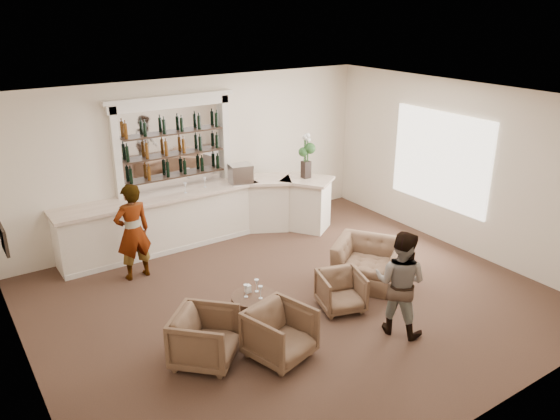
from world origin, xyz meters
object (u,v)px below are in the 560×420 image
Objects in this scene: armchair_center at (280,334)px; flower_vase at (306,153)px; guest at (400,283)px; armchair_right at (341,291)px; sommelier at (133,232)px; espresso_machine at (240,174)px; bar_counter at (202,216)px; armchair_far at (369,263)px; cocktail_table at (254,310)px; armchair_left at (205,338)px.

flower_vase is (3.10, 3.63, 1.31)m from armchair_center.
guest is 2.33× the size of armchair_right.
sommelier is at bearing -177.01° from flower_vase.
armchair_center is 4.95m from flower_vase.
sommelier is at bearing 88.17° from armchair_center.
armchair_center is 1.62m from armchair_right.
guest reaches higher than espresso_machine.
armchair_center is 4.57m from espresso_machine.
sommelier is 3.97× the size of espresso_machine.
flower_vase is at bearing 178.60° from sommelier.
armchair_far is at bearing -63.22° from bar_counter.
bar_counter is at bearing 166.24° from flower_vase.
guest is (1.70, -1.34, 0.56)m from cocktail_table.
armchair_left reaches higher than armchair_right.
guest is 1.97× the size of armchair_center.
sommelier is 2.54× the size of armchair_right.
armchair_left is (-1.79, -3.69, -0.19)m from bar_counter.
armchair_right is 0.59× the size of armchair_far.
armchair_center is (0.82, -3.42, -0.51)m from sommelier.
cocktail_table is at bearing 106.39° from sommelier.
armchair_left is 1.87× the size of espresso_machine.
flower_vase is at bearing 80.65° from armchair_right.
armchair_center is 1.18× the size of armchair_right.
armchair_right is at bearing -43.99° from armchair_left.
bar_counter is at bearing 171.92° from armchair_far.
sommelier is 2.12× the size of armchair_left.
espresso_machine is 0.46× the size of flower_vase.
bar_counter is 12.84× the size of espresso_machine.
sommelier is (-0.95, 2.52, 0.64)m from cocktail_table.
sommelier is at bearing -153.95° from espresso_machine.
armchair_far is at bearing 0.56° from cocktail_table.
sommelier reaches higher than armchair_right.
armchair_right is (2.44, 0.04, -0.06)m from armchair_left.
guest is 1.67× the size of flower_vase.
espresso_machine reaches higher than armchair_center.
espresso_machine is 1.46m from flower_vase.
cocktail_table is at bearing 66.45° from armchair_center.
espresso_machine is at bearing -4.17° from bar_counter.
guest is 2.92m from armchair_left.
flower_vase reaches higher than armchair_center.
guest is at bearing -107.39° from flower_vase.
armchair_center is at bearing -98.19° from cocktail_table.
armchair_far is at bearing -102.30° from flower_vase.
sommelier reaches higher than espresso_machine.
guest is 4.57m from espresso_machine.
cocktail_table is 0.71× the size of flower_vase.
bar_counter is 8.19× the size of armchair_right.
espresso_machine is at bearing 8.67° from armchair_left.
sommelier is at bearing 146.52° from armchair_right.
espresso_machine reaches higher than armchair_left.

